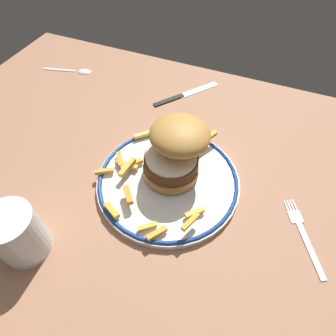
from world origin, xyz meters
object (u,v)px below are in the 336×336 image
object	(u,v)px
water_glass	(19,236)
fork	(303,234)
burger	(176,150)
dinner_plate	(168,181)
spoon	(79,70)
knife	(181,95)

from	to	relation	value
water_glass	fork	size ratio (longest dim) A/B	0.68
burger	dinner_plate	bearing A→B (deg)	-98.34
water_glass	spoon	distance (cm)	49.60
water_glass	fork	distance (cm)	44.77
dinner_plate	burger	size ratio (longest dim) A/B	2.03
dinner_plate	knife	bearing A→B (deg)	105.53
fork	spoon	size ratio (longest dim) A/B	1.00
knife	water_glass	bearing A→B (deg)	-100.78
burger	water_glass	bearing A→B (deg)	-125.49
dinner_plate	spoon	distance (cm)	43.92
burger	fork	xyz separation A→B (cm)	(24.19, -3.62, -6.78)
dinner_plate	knife	world-z (taller)	dinner_plate
burger	spoon	size ratio (longest dim) A/B	0.97
burger	water_glass	distance (cm)	28.00
burger	spoon	world-z (taller)	burger
dinner_plate	spoon	xyz separation A→B (cm)	(-36.14, 24.95, -0.48)
water_glass	knife	xyz separation A→B (cm)	(8.70, 45.68, -3.64)
burger	fork	world-z (taller)	burger
fork	spoon	bearing A→B (deg)	156.77
spoon	fork	bearing A→B (deg)	-23.23
water_glass	burger	bearing A→B (deg)	54.51
knife	spoon	distance (cm)	29.05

